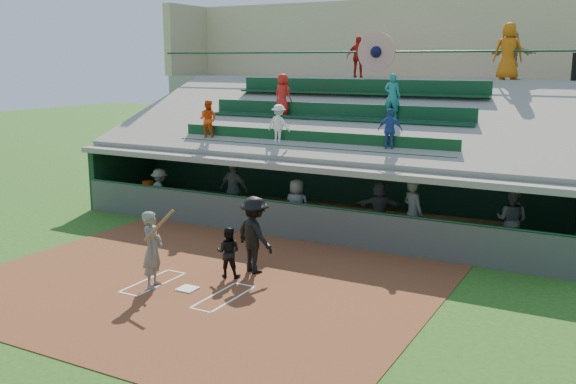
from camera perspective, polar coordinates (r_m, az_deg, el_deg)
The scene contains 22 objects.
ground at distance 15.41m, azimuth -8.92°, elevation -8.62°, with size 100.00×100.00×0.00m, color #235116.
dirt_slab at distance 15.78m, azimuth -7.82°, elevation -8.05°, with size 11.00×9.00×0.02m, color brown.
home_plate at distance 15.39m, azimuth -8.93°, elevation -8.49°, with size 0.43×0.43×0.03m, color silver.
batters_box_chalk at distance 15.40m, azimuth -8.93°, elevation -8.54°, with size 2.65×1.85×0.01m.
dugout_floor at distance 20.90m, azimuth 2.34°, elevation -2.99°, with size 16.00×3.50×0.04m, color gray.
concourse_slab at distance 26.63m, azimuth 8.83°, elevation 5.04°, with size 20.00×3.00×4.60m, color gray.
grandstand at distance 23.86m, azimuth 6.37°, elevation 4.26°, with size 20.40×10.40×7.80m.
batter_at_plate at distance 15.43m, azimuth -11.93°, elevation -5.00°, with size 0.94×0.81×1.95m.
catcher at distance 15.94m, azimuth -5.33°, elevation -5.34°, with size 0.62×0.48×1.27m, color black.
home_umpire at distance 16.16m, azimuth -2.99°, elevation -3.81°, with size 1.26×0.72×1.95m, color black.
dugout_bench at distance 22.09m, azimuth 3.83°, elevation -1.59°, with size 14.15×0.42×0.42m, color olive.
white_table at distance 23.53m, azimuth -12.43°, elevation -0.76°, with size 0.72×0.54×0.63m, color white.
water_cooler at distance 23.45m, azimuth -12.35°, elevation 0.48°, with size 0.40×0.40×0.40m, color #EA4E0D.
dugout_player_a at distance 22.50m, azimuth -11.29°, elevation 0.01°, with size 1.05×0.60×1.62m, color #5A5D58.
dugout_player_b at distance 21.49m, azimuth -4.79°, elevation 0.17°, with size 1.17×0.49×1.99m, color #525450.
dugout_player_c at distance 19.65m, azimuth 0.78°, elevation -1.30°, with size 0.84×0.54×1.71m, color #545651.
dugout_player_d at distance 20.05m, azimuth 8.12°, elevation -1.32°, with size 1.48×0.47×1.60m, color #595C57.
dugout_player_e at distance 18.63m, azimuth 11.03°, elevation -1.84°, with size 0.72×0.47×1.97m, color #575A55.
dugout_player_f at distance 18.86m, azimuth 19.27°, elevation -2.38°, with size 0.87×0.68×1.80m, color #5A5D58.
concourse_staff_a at distance 25.98m, azimuth 6.30°, elevation 11.83°, with size 0.95×0.40×1.62m, color red.
concourse_staff_b at distance 23.86m, azimuth 18.99°, elevation 11.72°, with size 0.97×0.63×1.98m, color #C85D0B.
concourse_staff_c at distance 24.35m, azimuth 19.25°, elevation 11.42°, with size 1.62×0.52×1.74m, color tan.
Camera 1 is at (8.88, -11.42, 5.30)m, focal length 40.00 mm.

